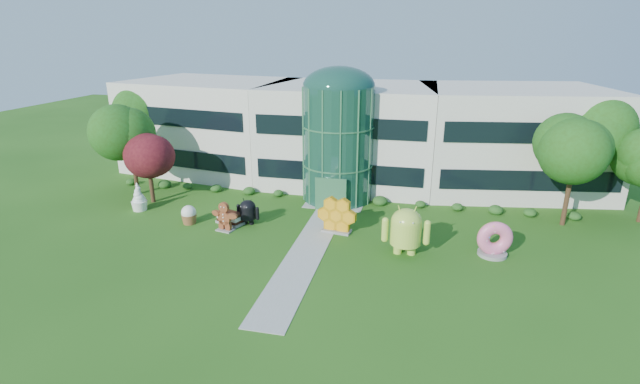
% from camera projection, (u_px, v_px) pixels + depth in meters
% --- Properties ---
extents(ground, '(140.00, 140.00, 0.00)m').
position_uv_depth(ground, '(303.00, 259.00, 30.23)').
color(ground, '#215114').
rests_on(ground, ground).
extents(building, '(46.00, 15.00, 9.30)m').
position_uv_depth(building, '(350.00, 133.00, 45.28)').
color(building, beige).
rests_on(building, ground).
extents(atrium, '(6.00, 6.00, 9.80)m').
position_uv_depth(atrium, '(338.00, 145.00, 39.67)').
color(atrium, '#194738').
rests_on(atrium, ground).
extents(walkway, '(2.40, 20.00, 0.04)m').
position_uv_depth(walkway, '(310.00, 246.00, 32.07)').
color(walkway, '#9E9E93').
rests_on(walkway, ground).
extents(tree_red, '(4.00, 4.00, 6.00)m').
position_uv_depth(tree_red, '(149.00, 169.00, 39.43)').
color(tree_red, '#3F0C14').
rests_on(tree_red, ground).
extents(trees_backdrop, '(52.00, 8.00, 8.40)m').
position_uv_depth(trees_backdrop, '(340.00, 150.00, 40.82)').
color(trees_backdrop, '#234B12').
rests_on(trees_backdrop, ground).
extents(android_green, '(3.39, 2.34, 3.73)m').
position_uv_depth(android_green, '(406.00, 228.00, 30.41)').
color(android_green, '#B2D544').
rests_on(android_green, ground).
extents(android_black, '(2.17, 1.62, 2.27)m').
position_uv_depth(android_black, '(248.00, 210.00, 35.42)').
color(android_black, black).
rests_on(android_black, ground).
extents(donut, '(2.53, 1.56, 2.46)m').
position_uv_depth(donut, '(494.00, 238.00, 30.39)').
color(donut, '#D55172').
rests_on(donut, ground).
extents(gingerbread, '(2.61, 1.47, 2.27)m').
position_uv_depth(gingerbread, '(224.00, 216.00, 34.23)').
color(gingerbread, brown).
rests_on(gingerbread, ground).
extents(ice_cream_sandwich, '(2.36, 1.71, 0.95)m').
position_uv_depth(ice_cream_sandwich, '(230.00, 218.00, 35.70)').
color(ice_cream_sandwich, black).
rests_on(ice_cream_sandwich, ground).
extents(honeycomb, '(3.23, 1.55, 2.44)m').
position_uv_depth(honeycomb, '(337.00, 217.00, 33.97)').
color(honeycomb, '#F2A218').
rests_on(honeycomb, ground).
extents(froyo, '(1.72, 1.72, 2.37)m').
position_uv_depth(froyo, '(138.00, 197.00, 38.18)').
color(froyo, white).
rests_on(froyo, ground).
extents(cupcake, '(1.54, 1.54, 1.47)m').
position_uv_depth(cupcake, '(189.00, 214.00, 35.64)').
color(cupcake, white).
rests_on(cupcake, ground).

